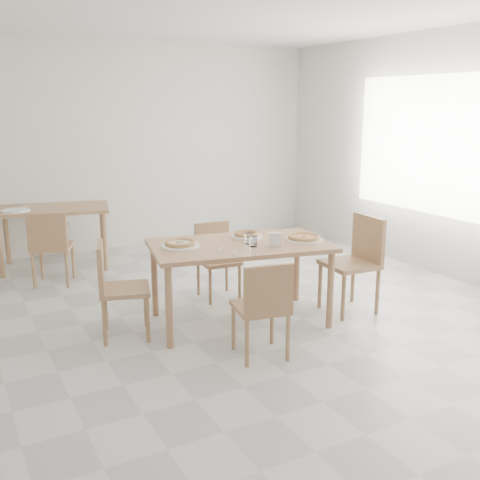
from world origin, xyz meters
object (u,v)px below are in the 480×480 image
pizza_margherita (304,237)px  pizza_mushroom (180,243)px  chair_north (216,254)px  chair_back_s (50,243)px  chair_back_n (54,219)px  chair_west (115,283)px  tumbler_b (248,239)px  plate_margherita (304,240)px  chair_east (357,256)px  plate_empty (15,210)px  second_table (53,215)px  napkin_holder (275,240)px  chair_south (264,304)px  plate_pepperoni (246,236)px  tumbler_a (253,241)px  pizza_pepperoni (246,234)px  plate_mushroom (180,246)px  main_table (240,251)px

pizza_margherita → pizza_mushroom: size_ratio=0.98×
pizza_margherita → chair_north: bearing=114.8°
chair_back_s → chair_back_n: chair_back_s is taller
chair_north → pizza_margherita: (0.44, -0.95, 0.33)m
chair_west → tumbler_b: tumbler_b is taller
chair_north → plate_margherita: 1.09m
chair_east → plate_empty: (-2.72, 2.86, 0.22)m
chair_west → pizza_margherita: bearing=-86.5°
chair_east → second_table: (-2.30, 2.92, 0.11)m
tumbler_b → pizza_mushroom: bearing=161.9°
napkin_holder → chair_back_s: (-1.53, 2.19, -0.32)m
tumbler_b → chair_back_s: 2.43m
plate_empty → tumbler_b: bearing=-58.4°
chair_south → pizza_mushroom: (-0.31, 0.92, 0.32)m
plate_pepperoni → tumbler_a: 0.36m
chair_east → pizza_pepperoni: chair_east is taller
chair_east → plate_mushroom: 1.73m
chair_north → plate_empty: bearing=135.7°
chair_west → tumbler_a: 1.24m
chair_south → chair_back_s: (-1.11, 2.70, 0.02)m
pizza_mushroom → pizza_pepperoni: bearing=3.2°
chair_north → tumbler_a: tumbler_a is taller
chair_south → pizza_mushroom: size_ratio=2.63×
chair_north → tumbler_a: size_ratio=8.31×
chair_west → chair_back_n: chair_west is taller
plate_pepperoni → second_table: plate_pepperoni is taller
plate_mushroom → plate_pepperoni: size_ratio=1.17×
chair_south → second_table: bearing=-64.7°
main_table → plate_margherita: bearing=-7.1°
main_table → plate_pepperoni: plate_pepperoni is taller
chair_east → tumbler_a: bearing=-91.8°
plate_pepperoni → chair_back_n: chair_back_n is taller
plate_mushroom → pizza_mushroom: size_ratio=1.11×
plate_empty → chair_north: bearing=-47.3°
chair_back_s → chair_back_n: (0.31, 1.48, -0.02)m
chair_north → plate_pepperoni: (0.04, -0.58, 0.31)m
pizza_mushroom → pizza_pepperoni: (0.69, 0.04, 0.00)m
chair_east → plate_empty: size_ratio=2.88×
main_table → chair_back_s: chair_back_s is taller
plate_margherita → tumbler_a: size_ratio=3.70×
chair_back_n → chair_west: bearing=-74.2°
plate_margherita → second_table: 3.33m
pizza_mushroom → plate_empty: pizza_mushroom is taller
chair_east → plate_pepperoni: chair_east is taller
plate_margherita → second_table: plate_margherita is taller
plate_empty → chair_east: bearing=-46.5°
chair_west → chair_back_s: (-0.22, 1.73, 0.00)m
chair_east → plate_empty: chair_east is taller
main_table → tumbler_a: size_ratio=18.69×
chair_west → tumbler_b: 1.23m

